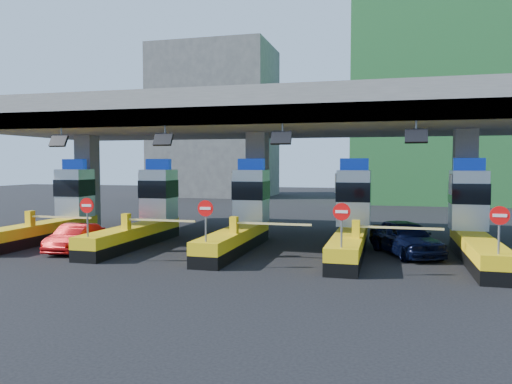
# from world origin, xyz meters

# --- Properties ---
(ground) EXTENTS (120.00, 120.00, 0.00)m
(ground) POSITION_xyz_m (0.00, 0.00, 0.00)
(ground) COLOR black
(ground) RESTS_ON ground
(toll_canopy) EXTENTS (28.00, 12.09, 7.00)m
(toll_canopy) POSITION_xyz_m (0.00, 2.87, 6.13)
(toll_canopy) COLOR slate
(toll_canopy) RESTS_ON ground
(toll_lane_far_left) EXTENTS (4.43, 8.00, 4.16)m
(toll_lane_far_left) POSITION_xyz_m (-10.00, 0.28, 1.40)
(toll_lane_far_left) COLOR black
(toll_lane_far_left) RESTS_ON ground
(toll_lane_left) EXTENTS (4.43, 8.00, 4.16)m
(toll_lane_left) POSITION_xyz_m (-5.00, 0.28, 1.40)
(toll_lane_left) COLOR black
(toll_lane_left) RESTS_ON ground
(toll_lane_center) EXTENTS (4.43, 8.00, 4.16)m
(toll_lane_center) POSITION_xyz_m (0.00, 0.28, 1.40)
(toll_lane_center) COLOR black
(toll_lane_center) RESTS_ON ground
(toll_lane_right) EXTENTS (4.43, 8.00, 4.16)m
(toll_lane_right) POSITION_xyz_m (5.00, 0.28, 1.40)
(toll_lane_right) COLOR black
(toll_lane_right) RESTS_ON ground
(toll_lane_far_right) EXTENTS (4.43, 8.00, 4.16)m
(toll_lane_far_right) POSITION_xyz_m (10.00, 0.28, 1.40)
(toll_lane_far_right) COLOR black
(toll_lane_far_right) RESTS_ON ground
(bg_building_scaffold) EXTENTS (18.00, 12.00, 28.00)m
(bg_building_scaffold) POSITION_xyz_m (12.00, 32.00, 14.00)
(bg_building_scaffold) COLOR #1E5926
(bg_building_scaffold) RESTS_ON ground
(bg_building_concrete) EXTENTS (14.00, 10.00, 18.00)m
(bg_building_concrete) POSITION_xyz_m (-14.00, 36.00, 9.00)
(bg_building_concrete) COLOR #4C4C49
(bg_building_concrete) RESTS_ON ground
(van) EXTENTS (3.46, 4.74, 1.50)m
(van) POSITION_xyz_m (7.30, 0.12, 0.75)
(van) COLOR black
(van) RESTS_ON ground
(red_car) EXTENTS (1.74, 3.76, 1.19)m
(red_car) POSITION_xyz_m (-6.99, -2.59, 0.60)
(red_car) COLOR red
(red_car) RESTS_ON ground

